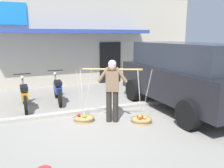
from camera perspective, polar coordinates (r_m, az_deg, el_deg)
ground_plane at (r=6.72m, az=-1.49°, el=-8.37°), size 90.00×90.00×0.00m
sidewalk_curb at (r=7.33m, az=-3.45°, el=-6.25°), size 20.00×0.24×0.10m
fruit_vendor at (r=6.19m, az=0.06°, el=-0.71°), size 1.44×0.73×1.70m
fruit_basket_left_side at (r=6.54m, az=-6.94°, el=-8.32°), size 0.58×0.58×1.45m
fruit_basket_right_side at (r=6.44m, az=7.15°, el=-8.60°), size 0.58×0.58×1.45m
motorcycle_nearest_shop at (r=7.92m, az=-20.73°, el=-2.61°), size 0.54×1.82×1.09m
motorcycle_second_in_row at (r=8.39m, az=-13.20°, el=-1.37°), size 0.54×1.82×1.09m
parked_truck at (r=7.62m, az=17.04°, el=2.32°), size 2.20×4.83×2.10m
storefront_building at (r=13.44m, az=-12.43°, el=10.59°), size 13.00×6.00×4.20m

